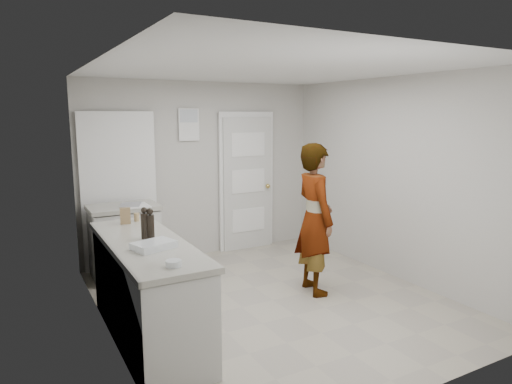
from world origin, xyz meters
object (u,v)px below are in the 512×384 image
oil_cruet_b (144,224)px  cake_mix_box (125,216)px  spice_jar (137,217)px  baking_dish (154,245)px  egg_bowl (174,263)px  person (315,219)px  oil_cruet_a (150,224)px

oil_cruet_b → cake_mix_box: bearing=91.6°
spice_jar → baking_dish: bearing=-97.0°
baking_dish → egg_bowl: baking_dish is taller
oil_cruet_b → egg_bowl: oil_cruet_b is taller
cake_mix_box → egg_bowl: (-0.00, -1.52, -0.06)m
cake_mix_box → baking_dish: 1.00m
spice_jar → baking_dish: size_ratio=0.22×
person → egg_bowl: (-2.01, -0.98, 0.08)m
person → spice_jar: size_ratio=20.03×
cake_mix_box → oil_cruet_b: bearing=-74.0°
spice_jar → egg_bowl: (-0.14, -1.59, -0.02)m
oil_cruet_a → oil_cruet_b: size_ratio=0.96×
person → oil_cruet_b: 2.00m
cake_mix_box → spice_jar: (0.13, 0.07, -0.04)m
egg_bowl → oil_cruet_a: bearing=85.2°
spice_jar → oil_cruet_a: bearing=-94.9°
oil_cruet_b → oil_cruet_a: bearing=-18.0°
person → oil_cruet_a: bearing=103.1°
cake_mix_box → spice_jar: 0.16m
oil_cruet_b → baking_dish: (-0.02, -0.34, -0.11)m
person → egg_bowl: 2.24m
person → cake_mix_box: 2.08m
oil_cruet_a → oil_cruet_b: oil_cruet_b is taller
person → baking_dish: 2.06m
person → cake_mix_box: size_ratio=10.25×
cake_mix_box → oil_cruet_b: oil_cruet_b is taller
oil_cruet_a → egg_bowl: oil_cruet_a is taller
egg_bowl → spice_jar: bearing=85.1°
oil_cruet_b → baking_dish: 0.36m
oil_cruet_a → egg_bowl: size_ratio=2.34×
baking_dish → egg_bowl: size_ratio=3.20×
spice_jar → egg_bowl: bearing=-94.9°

